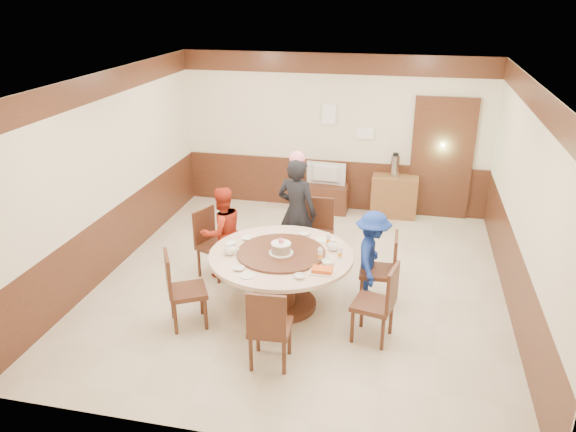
% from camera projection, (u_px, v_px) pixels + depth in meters
% --- Properties ---
extents(room, '(6.00, 6.04, 2.84)m').
position_uv_depth(room, '(302.00, 211.00, 7.47)').
color(room, beige).
rests_on(room, ground).
extents(banquet_table, '(1.81, 1.81, 0.78)m').
position_uv_depth(banquet_table, '(281.00, 269.00, 7.09)').
color(banquet_table, '#482416').
rests_on(banquet_table, ground).
extents(chair_0, '(0.46, 0.45, 0.97)m').
position_uv_depth(chair_0, '(378.00, 282.00, 7.26)').
color(chair_0, '#482416').
rests_on(chair_0, ground).
extents(chair_1, '(0.45, 0.46, 0.97)m').
position_uv_depth(chair_1, '(318.00, 244.00, 8.32)').
color(chair_1, '#482416').
rests_on(chair_1, ground).
extents(chair_2, '(0.58, 0.57, 0.97)m').
position_uv_depth(chair_2, '(216.00, 255.00, 7.98)').
color(chair_2, '#482416').
rests_on(chair_2, ground).
extents(chair_3, '(0.60, 0.60, 0.97)m').
position_uv_depth(chair_3, '(186.00, 302.00, 6.79)').
color(chair_3, '#482416').
rests_on(chair_3, ground).
extents(chair_4, '(0.46, 0.47, 0.97)m').
position_uv_depth(chair_4, '(270.00, 340.00, 6.06)').
color(chair_4, '#482416').
rests_on(chair_4, ground).
extents(chair_5, '(0.53, 0.52, 0.97)m').
position_uv_depth(chair_5, '(374.00, 316.00, 6.51)').
color(chair_5, '#482416').
rests_on(chair_5, ground).
extents(person_standing, '(0.69, 0.54, 1.65)m').
position_uv_depth(person_standing, '(297.00, 213.00, 8.07)').
color(person_standing, black).
rests_on(person_standing, ground).
extents(person_red, '(0.81, 0.81, 1.32)m').
position_uv_depth(person_red, '(222.00, 232.00, 7.84)').
color(person_red, '#B02B17').
rests_on(person_red, ground).
extents(person_blue, '(0.46, 0.80, 1.23)m').
position_uv_depth(person_blue, '(372.00, 257.00, 7.24)').
color(person_blue, navy).
rests_on(person_blue, ground).
extents(birthday_cake, '(0.31, 0.31, 0.20)m').
position_uv_depth(birthday_cake, '(281.00, 248.00, 6.93)').
color(birthday_cake, white).
rests_on(birthday_cake, banquet_table).
extents(teapot_left, '(0.17, 0.15, 0.13)m').
position_uv_depth(teapot_left, '(230.00, 250.00, 6.97)').
color(teapot_left, white).
rests_on(teapot_left, banquet_table).
extents(teapot_right, '(0.17, 0.15, 0.13)m').
position_uv_depth(teapot_right, '(333.00, 246.00, 7.08)').
color(teapot_right, white).
rests_on(teapot_right, banquet_table).
extents(bowl_0, '(0.14, 0.14, 0.03)m').
position_uv_depth(bowl_0, '(247.00, 238.00, 7.40)').
color(bowl_0, white).
rests_on(bowl_0, banquet_table).
extents(bowl_1, '(0.13, 0.13, 0.04)m').
position_uv_depth(bowl_1, '(300.00, 276.00, 6.42)').
color(bowl_1, white).
rests_on(bowl_1, banquet_table).
extents(bowl_2, '(0.13, 0.13, 0.03)m').
position_uv_depth(bowl_2, '(239.00, 268.00, 6.61)').
color(bowl_2, white).
rests_on(bowl_2, banquet_table).
extents(bowl_3, '(0.15, 0.15, 0.05)m').
position_uv_depth(bowl_3, '(328.00, 262.00, 6.74)').
color(bowl_3, white).
rests_on(bowl_3, banquet_table).
extents(bowl_4, '(0.14, 0.14, 0.03)m').
position_uv_depth(bowl_4, '(231.00, 243.00, 7.25)').
color(bowl_4, white).
rests_on(bowl_4, banquet_table).
extents(bowl_5, '(0.14, 0.14, 0.04)m').
position_uv_depth(bowl_5, '(304.00, 234.00, 7.51)').
color(bowl_5, white).
rests_on(bowl_5, banquet_table).
extents(saucer_near, '(0.18, 0.18, 0.01)m').
position_uv_depth(saucer_near, '(247.00, 275.00, 6.47)').
color(saucer_near, white).
rests_on(saucer_near, banquet_table).
extents(saucer_far, '(0.18, 0.18, 0.01)m').
position_uv_depth(saucer_far, '(323.00, 240.00, 7.37)').
color(saucer_far, white).
rests_on(saucer_far, banquet_table).
extents(shrimp_platter, '(0.30, 0.20, 0.06)m').
position_uv_depth(shrimp_platter, '(322.00, 271.00, 6.53)').
color(shrimp_platter, white).
rests_on(shrimp_platter, banquet_table).
extents(bottle_0, '(0.06, 0.06, 0.16)m').
position_uv_depth(bottle_0, '(320.00, 255.00, 6.80)').
color(bottle_0, white).
rests_on(bottle_0, banquet_table).
extents(bottle_1, '(0.06, 0.06, 0.16)m').
position_uv_depth(bottle_1, '(340.00, 253.00, 6.84)').
color(bottle_1, white).
rests_on(bottle_1, banquet_table).
extents(bottle_2, '(0.06, 0.06, 0.16)m').
position_uv_depth(bottle_2, '(328.00, 240.00, 7.20)').
color(bottle_2, white).
rests_on(bottle_2, banquet_table).
extents(tv_stand, '(0.85, 0.45, 0.50)m').
position_uv_depth(tv_stand, '(325.00, 198.00, 10.28)').
color(tv_stand, '#482416').
rests_on(tv_stand, ground).
extents(television, '(0.72, 0.14, 0.41)m').
position_uv_depth(television, '(325.00, 174.00, 10.11)').
color(television, gray).
rests_on(television, tv_stand).
extents(side_cabinet, '(0.80, 0.40, 0.75)m').
position_uv_depth(side_cabinet, '(394.00, 196.00, 10.01)').
color(side_cabinet, brown).
rests_on(side_cabinet, ground).
extents(thermos, '(0.15, 0.15, 0.38)m').
position_uv_depth(thermos, '(395.00, 166.00, 9.80)').
color(thermos, silver).
rests_on(thermos, side_cabinet).
extents(notice_left, '(0.25, 0.00, 0.35)m').
position_uv_depth(notice_left, '(329.00, 115.00, 9.89)').
color(notice_left, white).
rests_on(notice_left, room).
extents(notice_right, '(0.30, 0.00, 0.22)m').
position_uv_depth(notice_right, '(365.00, 133.00, 9.88)').
color(notice_right, white).
rests_on(notice_right, room).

